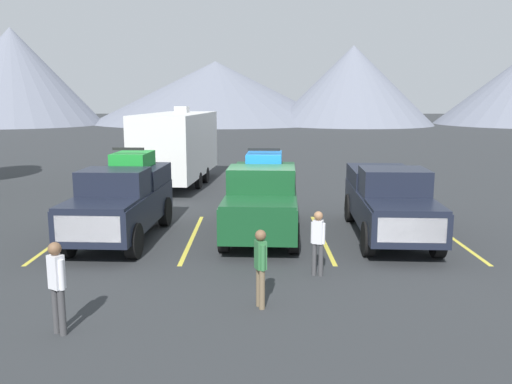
{
  "coord_description": "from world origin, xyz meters",
  "views": [
    {
      "loc": [
        -0.04,
        -15.31,
        4.13
      ],
      "look_at": [
        0.0,
        1.04,
        1.2
      ],
      "focal_mm": 37.25,
      "sensor_mm": 36.0,
      "label": 1
    }
  ],
  "objects_px": {
    "pickup_truck_b": "(261,196)",
    "person_c": "(317,239)",
    "pickup_truck_c": "(387,199)",
    "pickup_truck_a": "(121,198)",
    "person_a": "(56,282)",
    "person_b": "(259,263)",
    "camper_trailer_a": "(176,144)"
  },
  "relations": [
    {
      "from": "pickup_truck_b",
      "to": "person_b",
      "type": "relative_size",
      "value": 3.6
    },
    {
      "from": "person_a",
      "to": "person_c",
      "type": "height_order",
      "value": "person_a"
    },
    {
      "from": "pickup_truck_a",
      "to": "camper_trailer_a",
      "type": "xyz_separation_m",
      "value": [
        0.23,
        9.53,
        0.74
      ]
    },
    {
      "from": "person_b",
      "to": "person_c",
      "type": "height_order",
      "value": "person_b"
    },
    {
      "from": "pickup_truck_c",
      "to": "person_b",
      "type": "xyz_separation_m",
      "value": [
        -3.87,
        -5.56,
        -0.2
      ]
    },
    {
      "from": "pickup_truck_a",
      "to": "person_b",
      "type": "relative_size",
      "value": 3.37
    },
    {
      "from": "pickup_truck_a",
      "to": "pickup_truck_b",
      "type": "distance_m",
      "value": 4.17
    },
    {
      "from": "pickup_truck_b",
      "to": "person_b",
      "type": "height_order",
      "value": "pickup_truck_b"
    },
    {
      "from": "pickup_truck_a",
      "to": "pickup_truck_b",
      "type": "height_order",
      "value": "pickup_truck_a"
    },
    {
      "from": "pickup_truck_c",
      "to": "person_c",
      "type": "bearing_deg",
      "value": -124.74
    },
    {
      "from": "person_a",
      "to": "person_b",
      "type": "distance_m",
      "value": 3.75
    },
    {
      "from": "person_a",
      "to": "person_b",
      "type": "bearing_deg",
      "value": 18.66
    },
    {
      "from": "pickup_truck_c",
      "to": "person_c",
      "type": "height_order",
      "value": "pickup_truck_c"
    },
    {
      "from": "pickup_truck_b",
      "to": "camper_trailer_a",
      "type": "xyz_separation_m",
      "value": [
        -3.9,
        8.97,
        0.78
      ]
    },
    {
      "from": "camper_trailer_a",
      "to": "person_c",
      "type": "relative_size",
      "value": 5.61
    },
    {
      "from": "pickup_truck_b",
      "to": "pickup_truck_c",
      "type": "bearing_deg",
      "value": -5.2
    },
    {
      "from": "pickup_truck_a",
      "to": "pickup_truck_c",
      "type": "bearing_deg",
      "value": 1.62
    },
    {
      "from": "pickup_truck_b",
      "to": "person_a",
      "type": "distance_m",
      "value": 7.99
    },
    {
      "from": "camper_trailer_a",
      "to": "person_b",
      "type": "bearing_deg",
      "value": -75.71
    },
    {
      "from": "pickup_truck_a",
      "to": "pickup_truck_b",
      "type": "bearing_deg",
      "value": 7.79
    },
    {
      "from": "camper_trailer_a",
      "to": "person_b",
      "type": "height_order",
      "value": "camper_trailer_a"
    },
    {
      "from": "pickup_truck_b",
      "to": "person_c",
      "type": "bearing_deg",
      "value": -72.75
    },
    {
      "from": "person_a",
      "to": "pickup_truck_b",
      "type": "bearing_deg",
      "value": 62.69
    },
    {
      "from": "pickup_truck_c",
      "to": "person_b",
      "type": "height_order",
      "value": "pickup_truck_c"
    },
    {
      "from": "pickup_truck_b",
      "to": "person_c",
      "type": "distance_m",
      "value": 4.18
    },
    {
      "from": "camper_trailer_a",
      "to": "person_a",
      "type": "bearing_deg",
      "value": -89.17
    },
    {
      "from": "camper_trailer_a",
      "to": "pickup_truck_c",
      "type": "bearing_deg",
      "value": -50.56
    },
    {
      "from": "camper_trailer_a",
      "to": "person_b",
      "type": "relative_size",
      "value": 5.44
    },
    {
      "from": "pickup_truck_a",
      "to": "person_b",
      "type": "bearing_deg",
      "value": -52.99
    },
    {
      "from": "pickup_truck_a",
      "to": "person_c",
      "type": "bearing_deg",
      "value": -32.48
    },
    {
      "from": "person_a",
      "to": "pickup_truck_a",
      "type": "bearing_deg",
      "value": 94.08
    },
    {
      "from": "pickup_truck_c",
      "to": "camper_trailer_a",
      "type": "height_order",
      "value": "camper_trailer_a"
    }
  ]
}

